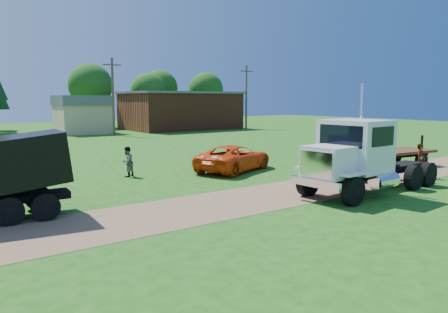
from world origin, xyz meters
TOP-DOWN VIEW (x-y plane):
  - ground at (0.00, 0.00)m, footprint 140.00×140.00m
  - dirt_track at (0.00, 0.00)m, footprint 120.00×4.20m
  - white_semi_tractor at (2.46, -2.09)m, footprint 8.39×3.25m
  - orange_pickup at (1.97, 6.32)m, footprint 6.16×4.48m
  - flatbed_trailer at (10.09, 1.66)m, footprint 7.65×3.05m
  - spectator_a at (8.90, -1.44)m, footprint 0.72×0.51m
  - spectator_b at (-4.03, 8.21)m, footprint 1.03×0.96m
  - brick_building at (18.00, 40.00)m, footprint 15.40×10.40m
  - tan_shed at (4.00, 40.00)m, footprint 6.20×5.40m
  - utility_poles at (6.00, 35.00)m, footprint 42.20×0.28m
  - tree_row at (-0.84, 50.92)m, footprint 59.18×12.98m

SIDE VIEW (x-z plane):
  - ground at x=0.00m, z-range 0.00..0.00m
  - dirt_track at x=0.00m, z-range 0.00..0.01m
  - orange_pickup at x=1.97m, z-range 0.00..1.56m
  - flatbed_trailer at x=10.09m, z-range -0.14..1.77m
  - spectator_b at x=-4.03m, z-range 0.00..1.68m
  - spectator_a at x=8.90m, z-range 0.00..1.87m
  - white_semi_tractor at x=2.46m, z-range -0.79..4.22m
  - tan_shed at x=4.00m, z-range 0.07..4.77m
  - brick_building at x=18.00m, z-range 0.01..5.31m
  - utility_poles at x=6.00m, z-range 0.21..9.21m
  - tree_row at x=-0.84m, z-range 0.61..12.48m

